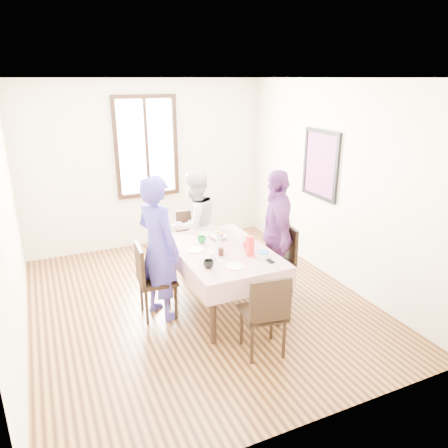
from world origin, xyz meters
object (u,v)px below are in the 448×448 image
Objects in this scene: dining_table at (222,279)px; chair_right at (275,261)px; chair_near at (263,312)px; chair_left at (157,280)px; person_right at (275,234)px; chair_far at (194,245)px; person_left at (157,248)px; person_far at (193,224)px.

chair_right is at bearing 3.38° from dining_table.
chair_near is at bearing -90.00° from dining_table.
person_right reaches higher than chair_left.
chair_far reaches higher than dining_table.
dining_table is 0.88m from person_right.
person_far is (0.76, 0.85, -0.09)m from person_left.
person_far is (0.00, -0.02, 0.31)m from chair_far.
dining_table is 1.61× the size of chair_far.
chair_left is at bearing 95.04° from chair_right.
person_left reaches higher than dining_table.
chair_far is 0.53× the size of person_left.
chair_near is 0.55× the size of person_right.
person_far is (0.78, 0.85, 0.31)m from chair_left.
chair_right is at bearing 90.09° from chair_left.
chair_near is (0.00, -2.01, 0.00)m from chair_far.
dining_table is 1.01m from chair_far.
chair_far is at bearing -121.27° from person_right.
chair_right is 0.53× the size of person_left.
dining_table is 0.78m from chair_right.
dining_table is 0.86× the size of person_left.
chair_right is (0.78, 0.05, 0.08)m from dining_table.
person_left is (-0.76, 0.14, 0.48)m from dining_table.
person_right is (1.53, -0.09, 0.37)m from chair_left.
person_far reaches higher than chair_far.
person_right is at bearing -116.73° from person_left.
person_left is at bearing 93.47° from chair_left.
chair_far is at bearing -64.23° from person_left.
chair_right is at bearing -116.68° from person_left.
person_left reaches higher than person_far.
dining_table is 1.61× the size of chair_left.
chair_left is 1.00× the size of chair_near.
person_far is at bearing 141.13° from chair_left.
chair_right and chair_near have the same top height.
dining_table is 1.61× the size of chair_right.
chair_left is at bearing -72.85° from person_right.
chair_left is at bearing 66.74° from person_left.
person_left is 1.51m from person_right.
chair_left is at bearing 132.77° from chair_near.
person_left is (0.02, 0.00, 0.40)m from chair_left.
chair_left is at bearing 27.14° from person_far.
chair_left is 0.55× the size of person_right.
chair_far is at bearing 141.73° from chair_left.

